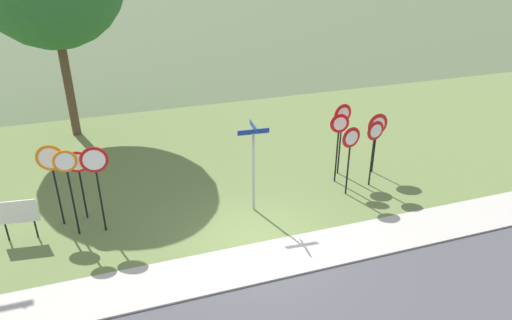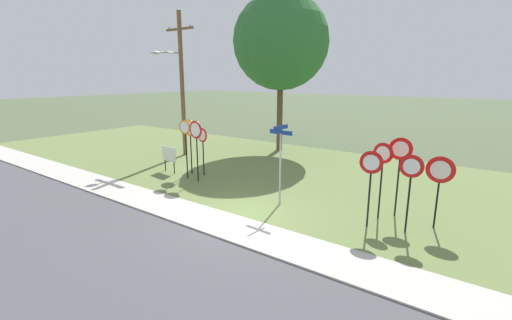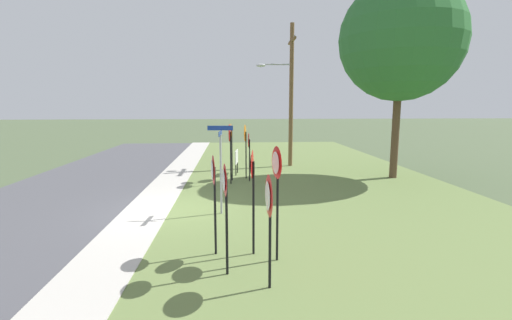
{
  "view_description": "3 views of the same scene",
  "coord_description": "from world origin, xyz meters",
  "px_view_note": "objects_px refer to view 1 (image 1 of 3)",
  "views": [
    {
      "loc": [
        -3.5,
        -10.21,
        7.91
      ],
      "look_at": [
        0.75,
        2.38,
        1.44
      ],
      "focal_mm": 32.72,
      "sensor_mm": 36.0,
      "label": 1
    },
    {
      "loc": [
        6.93,
        -8.49,
        4.57
      ],
      "look_at": [
        -0.6,
        1.73,
        1.56
      ],
      "focal_mm": 24.65,
      "sensor_mm": 36.0,
      "label": 2
    },
    {
      "loc": [
        11.86,
        2.11,
        3.59
      ],
      "look_at": [
        0.65,
        2.88,
        1.85
      ],
      "focal_mm": 24.95,
      "sensor_mm": 36.0,
      "label": 3
    }
  ],
  "objects_px": {
    "stop_sign_near_left": "(68,176)",
    "street_name_post": "(254,160)",
    "stop_sign_near_right": "(52,168)",
    "notice_board": "(17,214)",
    "yield_sign_near_right": "(375,139)",
    "yield_sign_center": "(377,130)",
    "yield_sign_far_left": "(351,145)",
    "stop_sign_far_center": "(79,171)",
    "stop_sign_far_left": "(96,171)",
    "yield_sign_near_left": "(339,132)",
    "yield_sign_far_right": "(342,122)"
  },
  "relations": [
    {
      "from": "stop_sign_near_left",
      "to": "yield_sign_far_left",
      "type": "height_order",
      "value": "stop_sign_near_left"
    },
    {
      "from": "stop_sign_near_left",
      "to": "yield_sign_far_left",
      "type": "xyz_separation_m",
      "value": [
        8.47,
        -0.42,
        -0.13
      ]
    },
    {
      "from": "yield_sign_near_left",
      "to": "yield_sign_far_left",
      "type": "relative_size",
      "value": 1.05
    },
    {
      "from": "stop_sign_near_right",
      "to": "stop_sign_near_left",
      "type": "bearing_deg",
      "value": -49.43
    },
    {
      "from": "stop_sign_far_center",
      "to": "yield_sign_far_right",
      "type": "distance_m",
      "value": 8.69
    },
    {
      "from": "stop_sign_far_center",
      "to": "yield_sign_near_right",
      "type": "bearing_deg",
      "value": -0.45
    },
    {
      "from": "stop_sign_near_left",
      "to": "stop_sign_far_center",
      "type": "bearing_deg",
      "value": 70.8
    },
    {
      "from": "yield_sign_near_left",
      "to": "yield_sign_far_left",
      "type": "distance_m",
      "value": 0.91
    },
    {
      "from": "yield_sign_near_right",
      "to": "street_name_post",
      "type": "height_order",
      "value": "street_name_post"
    },
    {
      "from": "stop_sign_near_right",
      "to": "notice_board",
      "type": "distance_m",
      "value": 1.58
    },
    {
      "from": "stop_sign_far_center",
      "to": "street_name_post",
      "type": "relative_size",
      "value": 0.78
    },
    {
      "from": "stop_sign_far_center",
      "to": "street_name_post",
      "type": "distance_m",
      "value": 5.13
    },
    {
      "from": "street_name_post",
      "to": "yield_sign_far_right",
      "type": "bearing_deg",
      "value": 24.03
    },
    {
      "from": "street_name_post",
      "to": "notice_board",
      "type": "relative_size",
      "value": 2.32
    },
    {
      "from": "stop_sign_near_left",
      "to": "yield_sign_far_left",
      "type": "relative_size",
      "value": 1.11
    },
    {
      "from": "stop_sign_near_left",
      "to": "street_name_post",
      "type": "xyz_separation_m",
      "value": [
        5.23,
        -0.34,
        -0.19
      ]
    },
    {
      "from": "yield_sign_far_left",
      "to": "street_name_post",
      "type": "distance_m",
      "value": 3.24
    },
    {
      "from": "stop_sign_far_left",
      "to": "yield_sign_far_left",
      "type": "xyz_separation_m",
      "value": [
        7.73,
        -0.36,
        -0.19
      ]
    },
    {
      "from": "yield_sign_near_right",
      "to": "notice_board",
      "type": "relative_size",
      "value": 1.9
    },
    {
      "from": "yield_sign_far_right",
      "to": "notice_board",
      "type": "relative_size",
      "value": 2.12
    },
    {
      "from": "stop_sign_near_right",
      "to": "yield_sign_far_left",
      "type": "bearing_deg",
      "value": 0.82
    },
    {
      "from": "yield_sign_far_right",
      "to": "yield_sign_center",
      "type": "height_order",
      "value": "yield_sign_far_right"
    },
    {
      "from": "yield_sign_near_right",
      "to": "street_name_post",
      "type": "relative_size",
      "value": 0.82
    },
    {
      "from": "stop_sign_near_right",
      "to": "stop_sign_far_center",
      "type": "distance_m",
      "value": 0.74
    },
    {
      "from": "stop_sign_near_left",
      "to": "yield_sign_center",
      "type": "height_order",
      "value": "stop_sign_near_left"
    },
    {
      "from": "stop_sign_far_left",
      "to": "notice_board",
      "type": "bearing_deg",
      "value": 175.71
    },
    {
      "from": "stop_sign_far_left",
      "to": "yield_sign_far_left",
      "type": "relative_size",
      "value": 1.12
    },
    {
      "from": "stop_sign_far_left",
      "to": "stop_sign_far_center",
      "type": "height_order",
      "value": "stop_sign_far_left"
    },
    {
      "from": "street_name_post",
      "to": "notice_board",
      "type": "bearing_deg",
      "value": 178.82
    },
    {
      "from": "stop_sign_far_left",
      "to": "street_name_post",
      "type": "relative_size",
      "value": 0.93
    },
    {
      "from": "yield_sign_near_left",
      "to": "yield_sign_far_right",
      "type": "bearing_deg",
      "value": 61.75
    },
    {
      "from": "yield_sign_far_right",
      "to": "notice_board",
      "type": "distance_m",
      "value": 10.52
    },
    {
      "from": "yield_sign_near_right",
      "to": "yield_sign_center",
      "type": "relative_size",
      "value": 1.05
    },
    {
      "from": "stop_sign_near_right",
      "to": "yield_sign_near_left",
      "type": "bearing_deg",
      "value": 6.64
    },
    {
      "from": "stop_sign_far_left",
      "to": "yield_sign_near_left",
      "type": "xyz_separation_m",
      "value": [
        7.79,
        0.55,
        -0.11
      ]
    },
    {
      "from": "yield_sign_center",
      "to": "street_name_post",
      "type": "xyz_separation_m",
      "value": [
        -4.93,
        -1.04,
        0.05
      ]
    },
    {
      "from": "stop_sign_near_left",
      "to": "stop_sign_far_center",
      "type": "relative_size",
      "value": 1.19
    },
    {
      "from": "yield_sign_near_left",
      "to": "yield_sign_center",
      "type": "distance_m",
      "value": 1.66
    },
    {
      "from": "stop_sign_near_left",
      "to": "stop_sign_far_left",
      "type": "xyz_separation_m",
      "value": [
        0.74,
        -0.06,
        0.06
      ]
    },
    {
      "from": "yield_sign_far_right",
      "to": "street_name_post",
      "type": "bearing_deg",
      "value": -170.18
    },
    {
      "from": "yield_sign_near_right",
      "to": "notice_board",
      "type": "bearing_deg",
      "value": 170.24
    },
    {
      "from": "yield_sign_near_left",
      "to": "notice_board",
      "type": "bearing_deg",
      "value": -170.17
    },
    {
      "from": "stop_sign_near_right",
      "to": "stop_sign_far_center",
      "type": "bearing_deg",
      "value": 19.79
    },
    {
      "from": "stop_sign_near_left",
      "to": "stop_sign_near_right",
      "type": "bearing_deg",
      "value": 119.38
    },
    {
      "from": "yield_sign_far_right",
      "to": "yield_sign_center",
      "type": "relative_size",
      "value": 1.17
    },
    {
      "from": "stop_sign_far_left",
      "to": "yield_sign_near_right",
      "type": "bearing_deg",
      "value": 3.49
    },
    {
      "from": "stop_sign_near_right",
      "to": "yield_sign_far_left",
      "type": "xyz_separation_m",
      "value": [
        8.91,
        -1.09,
        -0.12
      ]
    },
    {
      "from": "stop_sign_near_left",
      "to": "yield_sign_near_right",
      "type": "distance_m",
      "value": 9.53
    },
    {
      "from": "stop_sign_near_left",
      "to": "notice_board",
      "type": "height_order",
      "value": "stop_sign_near_left"
    },
    {
      "from": "stop_sign_far_left",
      "to": "street_name_post",
      "type": "bearing_deg",
      "value": 0.39
    }
  ]
}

